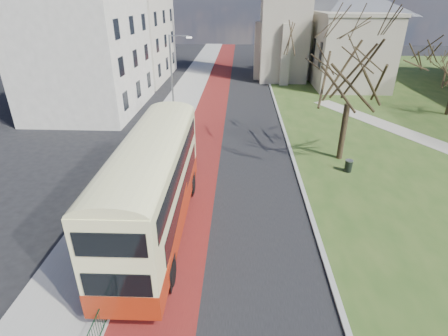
# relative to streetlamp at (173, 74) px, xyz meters

# --- Properties ---
(ground) EXTENTS (160.00, 160.00, 0.00)m
(ground) POSITION_rel_streetlamp_xyz_m (4.35, -18.00, -4.59)
(ground) COLOR black
(ground) RESTS_ON ground
(road_carriageway) EXTENTS (9.00, 120.00, 0.01)m
(road_carriageway) POSITION_rel_streetlamp_xyz_m (5.85, 2.00, -4.59)
(road_carriageway) COLOR black
(road_carriageway) RESTS_ON ground
(bus_lane) EXTENTS (3.40, 120.00, 0.01)m
(bus_lane) POSITION_rel_streetlamp_xyz_m (3.15, 2.00, -4.59)
(bus_lane) COLOR #591414
(bus_lane) RESTS_ON ground
(pavement_west) EXTENTS (4.00, 120.00, 0.12)m
(pavement_west) POSITION_rel_streetlamp_xyz_m (-0.65, 2.00, -4.53)
(pavement_west) COLOR gray
(pavement_west) RESTS_ON ground
(kerb_west) EXTENTS (0.25, 120.00, 0.13)m
(kerb_west) POSITION_rel_streetlamp_xyz_m (1.35, 2.00, -4.53)
(kerb_west) COLOR #999993
(kerb_west) RESTS_ON ground
(kerb_east) EXTENTS (0.25, 80.00, 0.13)m
(kerb_east) POSITION_rel_streetlamp_xyz_m (10.45, 4.00, -4.53)
(kerb_east) COLOR #999993
(kerb_east) RESTS_ON ground
(pedestrian_railing) EXTENTS (0.07, 24.00, 1.12)m
(pedestrian_railing) POSITION_rel_streetlamp_xyz_m (1.40, -14.00, -4.04)
(pedestrian_railing) COLOR #0B331A
(pedestrian_railing) RESTS_ON ground
(street_block_near) EXTENTS (10.30, 14.30, 13.00)m
(street_block_near) POSITION_rel_streetlamp_xyz_m (-9.65, 4.00, 1.92)
(street_block_near) COLOR beige
(street_block_near) RESTS_ON ground
(street_block_far) EXTENTS (10.30, 16.30, 11.50)m
(street_block_far) POSITION_rel_streetlamp_xyz_m (-9.65, 20.00, 1.17)
(street_block_far) COLOR beige
(street_block_far) RESTS_ON ground
(streetlamp) EXTENTS (2.13, 0.18, 8.00)m
(streetlamp) POSITION_rel_streetlamp_xyz_m (0.00, 0.00, 0.00)
(streetlamp) COLOR gray
(streetlamp) RESTS_ON pavement_west
(bus) EXTENTS (3.04, 12.31, 5.13)m
(bus) POSITION_rel_streetlamp_xyz_m (2.13, -18.06, -1.67)
(bus) COLOR #99260E
(bus) RESTS_ON ground
(winter_tree_near) EXTENTS (8.92, 8.92, 10.93)m
(winter_tree_near) POSITION_rel_streetlamp_xyz_m (14.00, -8.27, 3.02)
(winter_tree_near) COLOR #322819
(winter_tree_near) RESTS_ON grass_green
(litter_bin) EXTENTS (0.69, 0.69, 0.87)m
(litter_bin) POSITION_rel_streetlamp_xyz_m (14.03, -10.55, -4.11)
(litter_bin) COLOR black
(litter_bin) RESTS_ON grass_green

